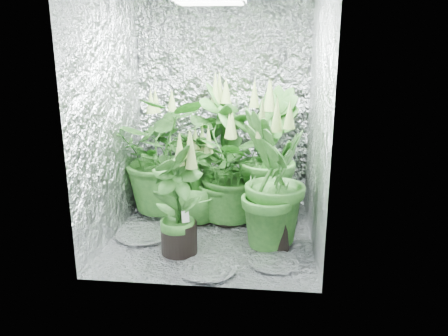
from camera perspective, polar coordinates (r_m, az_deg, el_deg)
ground at (r=3.63m, az=-1.54°, el=-8.67°), size 1.60×1.60×0.00m
walls at (r=3.34m, az=-1.67°, el=7.14°), size 1.62×1.62×2.00m
plant_a at (r=3.97m, az=-7.71°, el=1.74°), size 0.95×0.95×1.15m
plant_b at (r=4.04m, az=-0.07°, el=2.56°), size 0.81×0.81×1.25m
plant_c at (r=3.85m, az=5.61°, el=1.76°), size 0.71×0.71×1.22m
plant_d at (r=3.76m, az=-3.38°, el=-1.42°), size 0.57×0.57×0.86m
plant_e at (r=3.71m, az=0.50°, el=-0.49°), size 0.90×0.90×0.98m
plant_f at (r=3.19m, az=-6.02°, el=-4.25°), size 0.61×0.61×0.92m
plant_g at (r=3.23m, az=6.49°, el=-1.78°), size 0.66×0.66×1.14m
circulation_fan at (r=3.84m, az=8.36°, el=-5.29°), size 0.16×0.27×0.32m
plant_label at (r=3.20m, az=-5.06°, el=-6.36°), size 0.06×0.05×0.08m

